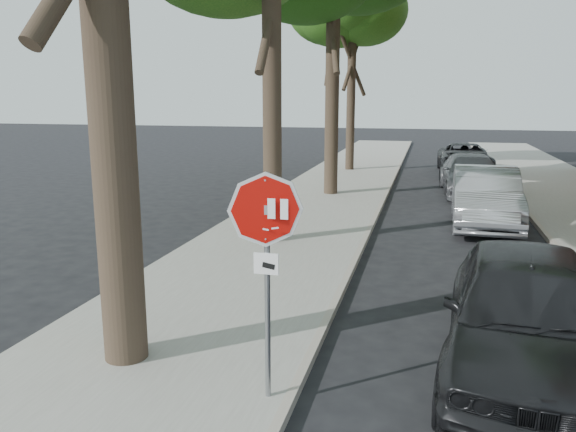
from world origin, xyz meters
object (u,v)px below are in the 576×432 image
at_px(tree_far, 353,14).
at_px(car_d, 465,159).
at_px(stop_sign, 266,243).
at_px(car_b, 485,197).
at_px(car_a, 526,314).
at_px(car_c, 471,175).

height_order(tree_far, car_d, tree_far).
distance_m(stop_sign, tree_far, 21.88).
bearing_deg(tree_far, car_b, -63.68).
xyz_separation_m(car_a, car_d, (0.35, 20.09, -0.13)).
height_order(stop_sign, car_b, stop_sign).
distance_m(tree_far, car_c, 9.94).
bearing_deg(car_d, car_b, -91.88).
relative_size(tree_far, car_d, 1.87).
xyz_separation_m(stop_sign, car_b, (3.24, 10.50, -1.15)).
height_order(tree_far, car_c, tree_far).
bearing_deg(car_d, tree_far, -176.32).
distance_m(stop_sign, car_d, 21.91).
relative_size(tree_far, car_c, 1.88).
distance_m(car_b, car_c, 5.21).
bearing_deg(stop_sign, tree_far, 95.46).
distance_m(car_a, car_d, 20.10).
xyz_separation_m(tree_far, car_c, (5.21, -5.42, -6.49)).
bearing_deg(car_b, car_d, 90.89).
height_order(car_a, car_b, car_a).
bearing_deg(car_a, car_c, 94.76).
relative_size(car_b, car_d, 0.97).
relative_size(stop_sign, car_c, 0.53).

